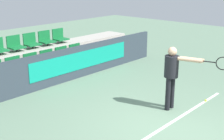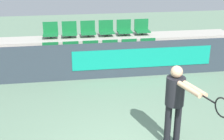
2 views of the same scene
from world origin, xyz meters
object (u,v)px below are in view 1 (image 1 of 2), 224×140
(stadium_chair_1, at_px, (15,67))
(tennis_ball, at_px, (206,100))
(stadium_chair_2, at_px, (32,63))
(stadium_chair_5, at_px, (77,53))
(stadium_chair_8, at_px, (15,45))
(tennis_player, at_px, (174,71))
(stadium_chair_4, at_px, (63,56))
(stadium_chair_10, at_px, (46,39))
(stadium_chair_11, at_px, (60,37))
(stadium_chair_9, at_px, (31,42))
(stadium_chair_3, at_px, (48,59))

(stadium_chair_1, height_order, tennis_ball, stadium_chair_1)
(stadium_chair_2, height_order, stadium_chair_5, same)
(stadium_chair_8, bearing_deg, tennis_player, -77.51)
(stadium_chair_2, xyz_separation_m, stadium_chair_4, (1.25, 0.00, 0.00))
(stadium_chair_10, bearing_deg, stadium_chair_4, -90.00)
(stadium_chair_8, height_order, stadium_chair_10, same)
(stadium_chair_11, bearing_deg, tennis_player, -97.31)
(stadium_chair_2, height_order, tennis_player, tennis_player)
(stadium_chair_2, distance_m, stadium_chair_8, 1.04)
(stadium_chair_8, relative_size, stadium_chair_11, 1.00)
(stadium_chair_5, bearing_deg, stadium_chair_1, 180.00)
(stadium_chair_8, height_order, stadium_chair_11, same)
(stadium_chair_5, relative_size, stadium_chair_11, 1.00)
(tennis_ball, bearing_deg, stadium_chair_2, 114.93)
(stadium_chair_1, relative_size, stadium_chair_9, 1.00)
(stadium_chair_3, distance_m, stadium_chair_4, 0.63)
(tennis_player, bearing_deg, stadium_chair_4, 74.90)
(stadium_chair_3, height_order, tennis_player, tennis_player)
(tennis_player, xyz_separation_m, tennis_ball, (1.08, -0.43, -1.01))
(stadium_chair_3, height_order, stadium_chair_10, stadium_chair_10)
(stadium_chair_2, bearing_deg, stadium_chair_1, 180.00)
(stadium_chair_8, xyz_separation_m, stadium_chair_9, (0.63, 0.00, 0.00))
(stadium_chair_3, xyz_separation_m, stadium_chair_11, (1.25, 0.93, 0.45))
(stadium_chair_1, bearing_deg, stadium_chair_4, 0.00)
(stadium_chair_5, height_order, tennis_player, tennis_player)
(stadium_chair_4, bearing_deg, stadium_chair_8, 143.36)
(stadium_chair_11, distance_m, tennis_ball, 5.92)
(stadium_chair_4, relative_size, stadium_chair_11, 1.00)
(stadium_chair_5, bearing_deg, stadium_chair_3, 180.00)
(stadium_chair_1, bearing_deg, stadium_chair_10, 26.37)
(stadium_chair_9, distance_m, tennis_player, 5.41)
(tennis_ball, bearing_deg, stadium_chair_3, 108.59)
(stadium_chair_10, height_order, tennis_player, tennis_player)
(stadium_chair_4, bearing_deg, stadium_chair_9, 123.91)
(stadium_chair_4, xyz_separation_m, stadium_chair_11, (0.63, 0.93, 0.45))
(stadium_chair_5, xyz_separation_m, tennis_player, (-0.69, -4.45, 0.37))
(stadium_chair_3, distance_m, stadium_chair_8, 1.21)
(stadium_chair_10, bearing_deg, stadium_chair_5, -56.09)
(stadium_chair_9, bearing_deg, stadium_chair_11, 0.00)
(stadium_chair_3, distance_m, stadium_chair_9, 1.04)
(stadium_chair_3, relative_size, stadium_chair_11, 1.00)
(stadium_chair_2, relative_size, tennis_player, 0.32)
(stadium_chair_1, height_order, stadium_chair_2, same)
(stadium_chair_4, height_order, stadium_chair_8, stadium_chair_8)
(stadium_chair_3, xyz_separation_m, stadium_chair_9, (0.00, 0.93, 0.45))
(stadium_chair_5, distance_m, stadium_chair_11, 1.04)
(stadium_chair_3, bearing_deg, stadium_chair_9, 90.00)
(stadium_chair_11, bearing_deg, stadium_chair_2, -153.63)
(stadium_chair_3, xyz_separation_m, stadium_chair_5, (1.25, 0.00, 0.00))
(stadium_chair_1, bearing_deg, stadium_chair_5, 0.00)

